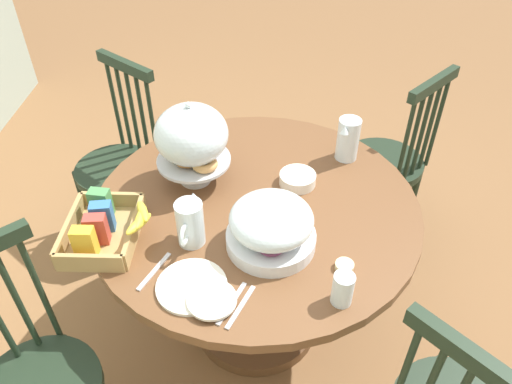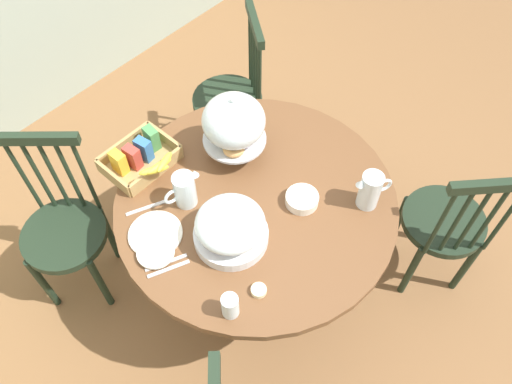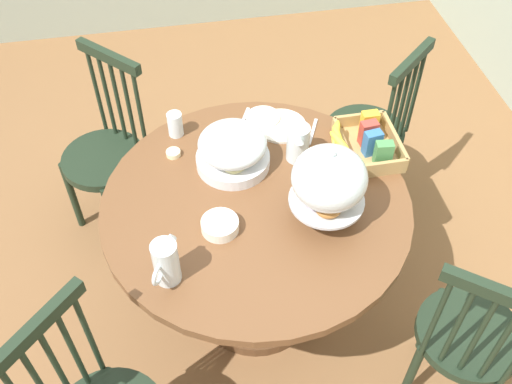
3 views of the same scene
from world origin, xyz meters
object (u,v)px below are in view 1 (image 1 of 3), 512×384
china_plate_large (192,286)px  milk_pitcher (190,225)px  cereal_bowl (298,179)px  drinking_glass (343,289)px  pastry_stand_with_dome (192,138)px  butter_dish (344,266)px  orange_juice_pitcher (348,141)px  dining_table (256,242)px  fruit_platter_covered (271,226)px  cereal_basket (104,227)px  china_plate_small (212,300)px  windsor_chair_by_cabinet (120,167)px  windsor_chair_near_window (387,164)px

china_plate_large → milk_pitcher: bearing=7.0°
cereal_bowl → drinking_glass: bearing=-168.8°
pastry_stand_with_dome → butter_dish: pastry_stand_with_dome is taller
milk_pitcher → pastry_stand_with_dome: bearing=4.7°
pastry_stand_with_dome → butter_dish: 0.71m
orange_juice_pitcher → milk_pitcher: orange_juice_pitcher is taller
dining_table → fruit_platter_covered: size_ratio=4.03×
milk_pitcher → dining_table: bearing=-45.9°
drinking_glass → cereal_basket: bearing=72.2°
dining_table → pastry_stand_with_dome: size_ratio=3.51×
orange_juice_pitcher → china_plate_small: size_ratio=1.20×
orange_juice_pitcher → drinking_glass: (-0.74, 0.10, -0.03)m
butter_dish → china_plate_large: bearing=100.7°
orange_juice_pitcher → pastry_stand_with_dome: bearing=105.6°
pastry_stand_with_dome → cereal_bowl: pastry_stand_with_dome is taller
cereal_bowl → windsor_chair_by_cabinet: bearing=61.6°
pastry_stand_with_dome → milk_pitcher: (-0.33, -0.03, -0.12)m
dining_table → milk_pitcher: (-0.20, 0.21, 0.29)m
butter_dish → drinking_glass: bearing=169.4°
dining_table → milk_pitcher: 0.41m
china_plate_small → dining_table: bearing=-14.4°
cereal_basket → drinking_glass: size_ratio=2.87×
cereal_basket → cereal_bowl: (0.31, -0.66, -0.02)m
windsor_chair_near_window → cereal_basket: bearing=125.8°
dining_table → fruit_platter_covered: 0.37m
windsor_chair_by_cabinet → butter_dish: 1.36m
cereal_basket → butter_dish: bearing=-98.5°
cereal_basket → drinking_glass: cereal_basket is taller
pastry_stand_with_dome → dining_table: bearing=-118.1°
china_plate_large → cereal_bowl: (0.52, -0.34, 0.02)m
cereal_basket → butter_dish: size_ratio=5.27×
pastry_stand_with_dome → orange_juice_pitcher: bearing=-74.4°
windsor_chair_by_cabinet → china_plate_small: size_ratio=6.50×
china_plate_large → windsor_chair_near_window: bearing=-38.7°
windsor_chair_by_cabinet → cereal_basket: 0.86m
windsor_chair_near_window → milk_pitcher: (-0.84, 0.85, 0.36)m
dining_table → cereal_basket: cereal_basket is taller
dining_table → china_plate_large: bearing=155.1°
dining_table → china_plate_large: size_ratio=5.49×
milk_pitcher → drinking_glass: milk_pitcher is taller
china_plate_large → drinking_glass: drinking_glass is taller
fruit_platter_covered → china_plate_small: size_ratio=2.00×
windsor_chair_near_window → cereal_bowl: windsor_chair_near_window is taller
cereal_bowl → drinking_glass: 0.57m
windsor_chair_by_cabinet → drinking_glass: size_ratio=8.86×
windsor_chair_by_cabinet → china_plate_small: bearing=-150.8°
pastry_stand_with_dome → china_plate_large: (-0.53, -0.05, -0.19)m
china_plate_small → fruit_platter_covered: bearing=-35.0°
fruit_platter_covered → cereal_bowl: fruit_platter_covered is taller
fruit_platter_covered → cereal_basket: 0.56m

